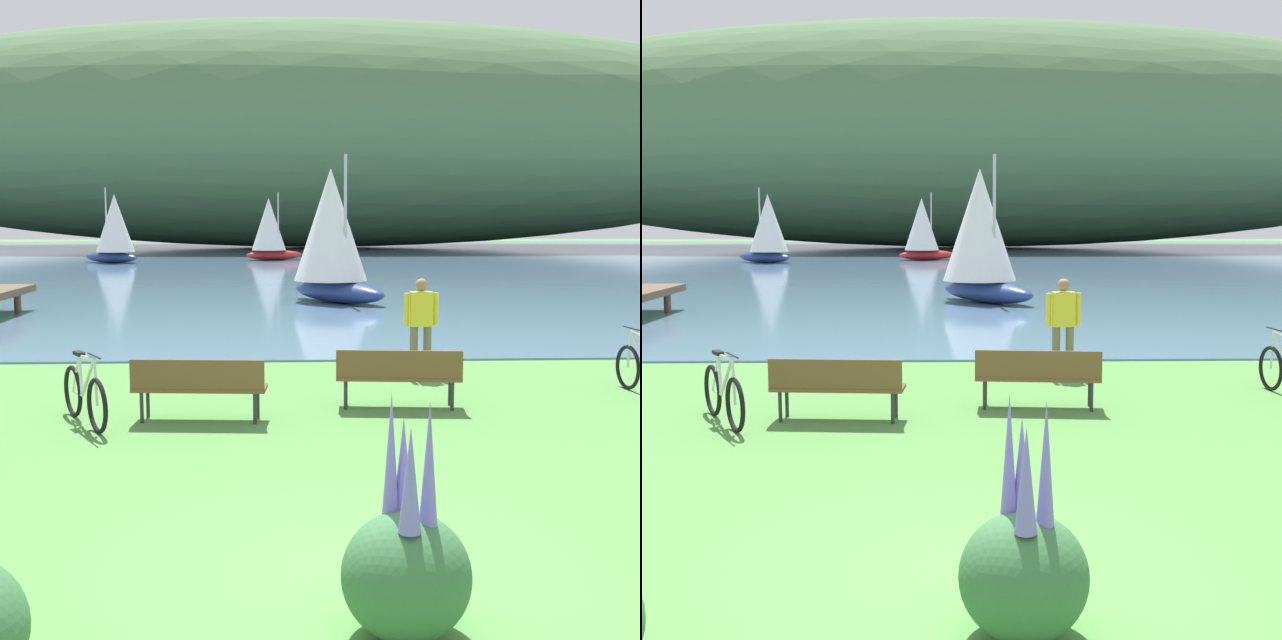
{
  "view_description": "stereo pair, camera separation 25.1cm",
  "coord_description": "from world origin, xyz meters",
  "views": [
    {
      "loc": [
        -0.42,
        -5.8,
        2.74
      ],
      "look_at": [
        0.19,
        7.99,
        1.0
      ],
      "focal_mm": 45.43,
      "sensor_mm": 36.0,
      "label": 1
    },
    {
      "loc": [
        -0.17,
        -5.81,
        2.74
      ],
      "look_at": [
        0.19,
        7.99,
        1.0
      ],
      "focal_mm": 45.43,
      "sensor_mm": 36.0,
      "label": 2
    }
  ],
  "objects": [
    {
      "name": "person_at_shoreline",
      "position": [
        1.94,
        8.01,
        0.98
      ],
      "size": [
        0.61,
        0.24,
        1.71
      ],
      "color": "#72604C",
      "rests_on": "ground"
    },
    {
      "name": "ground_plane",
      "position": [
        0.0,
        0.0,
        0.0
      ],
      "size": [
        200.0,
        200.0,
        0.0
      ],
      "primitive_type": "plane",
      "color": "#518E42"
    },
    {
      "name": "bay_water",
      "position": [
        0.0,
        49.49,
        0.02
      ],
      "size": [
        180.0,
        80.0,
        0.04
      ],
      "primitive_type": "cube",
      "color": "#5B7F9E",
      "rests_on": "ground"
    },
    {
      "name": "park_bench_further_along",
      "position": [
        1.22,
        5.6,
        0.52
      ],
      "size": [
        1.84,
        0.65,
        0.88
      ],
      "color": "brown",
      "rests_on": "ground"
    },
    {
      "name": "sailboat_toward_hillside",
      "position": [
        1.1,
        20.3,
        2.25
      ],
      "size": [
        3.6,
        3.85,
        4.69
      ],
      "color": "navy",
      "rests_on": "bay_water"
    },
    {
      "name": "distant_hillside",
      "position": [
        2.4,
        70.64,
        10.23
      ],
      "size": [
        100.55,
        28.0,
        20.38
      ],
      "primitive_type": "ellipsoid",
      "color": "#4C7047",
      "rests_on": "bay_water"
    },
    {
      "name": "echium_bush_mid_cluster",
      "position": [
        0.36,
        -0.8,
        0.47
      ],
      "size": [
        0.86,
        0.86,
        1.62
      ],
      "color": "#386B3D",
      "rests_on": "ground"
    },
    {
      "name": "bicycle_beside_path",
      "position": [
        -3.09,
        4.87,
        0.4
      ],
      "size": [
        0.95,
        1.55,
        1.01
      ],
      "color": "black",
      "rests_on": "ground"
    },
    {
      "name": "sailboat_nearest_to_shore",
      "position": [
        -10.65,
        43.63,
        2.17
      ],
      "size": [
        3.88,
        3.15,
        4.52
      ],
      "color": "navy",
      "rests_on": "bay_water"
    },
    {
      "name": "park_bench_near_camera",
      "position": [
        -1.58,
        4.96,
        0.52
      ],
      "size": [
        1.83,
        0.62,
        0.88
      ],
      "color": "brown",
      "rests_on": "ground"
    },
    {
      "name": "sailboat_mid_bay",
      "position": [
        -1.38,
        46.62,
        2.09
      ],
      "size": [
        3.84,
        2.71,
        4.35
      ],
      "color": "#B22323",
      "rests_on": "bay_water"
    }
  ]
}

